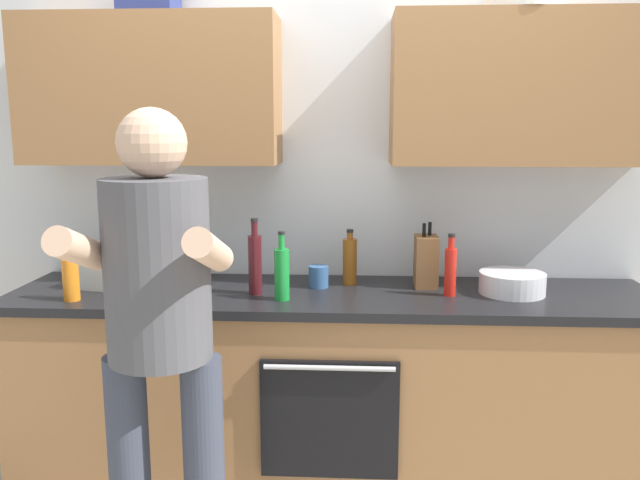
{
  "coord_description": "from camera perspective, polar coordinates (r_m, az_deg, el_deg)",
  "views": [
    {
      "loc": [
        0.09,
        -2.69,
        1.61
      ],
      "look_at": [
        -0.05,
        -0.1,
        1.15
      ],
      "focal_mm": 35.39,
      "sensor_mm": 36.0,
      "label": 1
    }
  ],
  "objects": [
    {
      "name": "bottle_wine",
      "position": [
        2.73,
        -5.89,
        -2.05
      ],
      "size": [
        0.06,
        0.06,
        0.33
      ],
      "color": "#471419",
      "rests_on": "counter"
    },
    {
      "name": "mixing_bowl",
      "position": [
        2.87,
        16.98,
        -3.75
      ],
      "size": [
        0.28,
        0.28,
        0.09
      ],
      "primitive_type": "cylinder",
      "color": "silver",
      "rests_on": "counter"
    },
    {
      "name": "knife_block",
      "position": [
        2.89,
        9.56,
        -1.89
      ],
      "size": [
        0.1,
        0.14,
        0.29
      ],
      "color": "brown",
      "rests_on": "counter"
    },
    {
      "name": "ground_plane",
      "position": [
        3.14,
        1.08,
        -20.83
      ],
      "size": [
        12.0,
        12.0,
        0.0
      ],
      "primitive_type": "plane",
      "color": "#B2A893"
    },
    {
      "name": "bottle_juice",
      "position": [
        2.82,
        -21.62,
        -3.12
      ],
      "size": [
        0.07,
        0.07,
        0.24
      ],
      "color": "orange",
      "rests_on": "counter"
    },
    {
      "name": "back_wall_unit",
      "position": [
        2.96,
        1.39,
        7.87
      ],
      "size": [
        4.0,
        0.39,
        2.5
      ],
      "color": "silver",
      "rests_on": "ground"
    },
    {
      "name": "cup_tea",
      "position": [
        2.85,
        -0.14,
        -3.32
      ],
      "size": [
        0.09,
        0.09,
        0.1
      ],
      "primitive_type": "cylinder",
      "color": "#33598C",
      "rests_on": "counter"
    },
    {
      "name": "bottle_syrup",
      "position": [
        2.9,
        2.71,
        -1.87
      ],
      "size": [
        0.07,
        0.07,
        0.26
      ],
      "color": "#8C4C14",
      "rests_on": "counter"
    },
    {
      "name": "bottle_soda",
      "position": [
        2.64,
        -3.47,
        -2.97
      ],
      "size": [
        0.06,
        0.06,
        0.29
      ],
      "color": "#198C33",
      "rests_on": "counter"
    },
    {
      "name": "counter",
      "position": [
        2.93,
        1.11,
        -13.24
      ],
      "size": [
        2.84,
        0.67,
        0.9
      ],
      "color": "olive",
      "rests_on": "ground"
    },
    {
      "name": "bottle_water",
      "position": [
        3.01,
        -12.97,
        -2.03
      ],
      "size": [
        0.06,
        0.06,
        0.22
      ],
      "color": "silver",
      "rests_on": "counter"
    },
    {
      "name": "person_standing",
      "position": [
        2.14,
        -14.31,
        -7.05
      ],
      "size": [
        0.49,
        0.45,
        1.68
      ],
      "color": "#383D4C",
      "rests_on": "ground"
    },
    {
      "name": "bottle_hotsauce",
      "position": [
        2.75,
        11.71,
        -2.64
      ],
      "size": [
        0.05,
        0.05,
        0.27
      ],
      "color": "red",
      "rests_on": "counter"
    },
    {
      "name": "grocery_bag_produce",
      "position": [
        2.99,
        -17.86,
        -2.41
      ],
      "size": [
        0.3,
        0.26,
        0.18
      ],
      "primitive_type": "cube",
      "rotation": [
        0.0,
        0.0,
        -0.24
      ],
      "color": "silver",
      "rests_on": "counter"
    }
  ]
}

